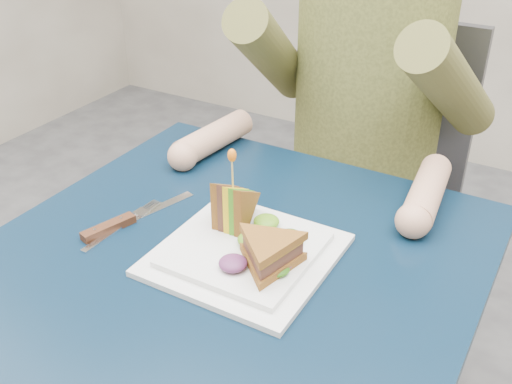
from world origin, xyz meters
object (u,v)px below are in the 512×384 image
Objects in this scene: table at (230,293)px; plate at (246,253)px; sandwich_flat at (269,253)px; knife at (119,223)px; sandwich_upright at (233,206)px; fork at (121,226)px; diner at (370,46)px; chair at (372,177)px.

table is 0.09m from plate.
sandwich_flat reaches higher than knife.
knife is at bearing -172.11° from plate.
sandwich_flat is 0.13m from sandwich_upright.
sandwich_upright is (-0.10, 0.07, 0.01)m from sandwich_flat.
sandwich_flat is at bearing -33.77° from sandwich_upright.
plate is 1.45× the size of fork.
plate is at bearing -87.26° from diner.
sandwich_upright reaches higher than table.
sandwich_flat is at bearing -24.44° from plate.
knife is (-0.20, -0.71, 0.20)m from chair.
knife is (-0.00, 0.00, 0.00)m from fork.
chair reaches higher than sandwich_flat.
fork is at bearing -105.51° from chair.
knife is (-0.20, -0.60, -0.18)m from diner.
knife is (-0.18, -0.08, -0.05)m from sandwich_upright.
table is at bearing -90.00° from chair.
chair is 5.18× the size of fork.
sandwich_flat is (0.05, -0.03, 0.04)m from plate.
sandwich_flat is at bearing -82.10° from diner.
plate is 2.16× the size of sandwich_upright.
table is at bearing -169.84° from plate.
knife is (-0.23, -0.03, -0.00)m from plate.
fork is (-0.20, -0.71, 0.19)m from chair.
table is at bearing 166.22° from sandwich_flat.
diner is 4.36× the size of sandwich_flat.
fork is at bearing -171.81° from table.
table is 0.81× the size of chair.
fork is (-0.22, -0.03, -0.01)m from plate.
sandwich_upright is at bearing 146.23° from sandwich_flat.
diner reaches higher than plate.
sandwich_upright is at bearing 23.13° from knife.
diner reaches higher than table.
sandwich_flat reaches higher than plate.
fork is (-0.28, -0.01, -0.04)m from sandwich_flat.
sandwich_flat is (0.08, -0.70, 0.23)m from chair.
plate is 0.08m from sandwich_upright.
chair reaches higher than fork.
knife reaches higher than fork.
table is 1.01× the size of diner.
fork is (-0.20, -0.60, -0.18)m from diner.
plate is (0.03, -0.57, -0.18)m from diner.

